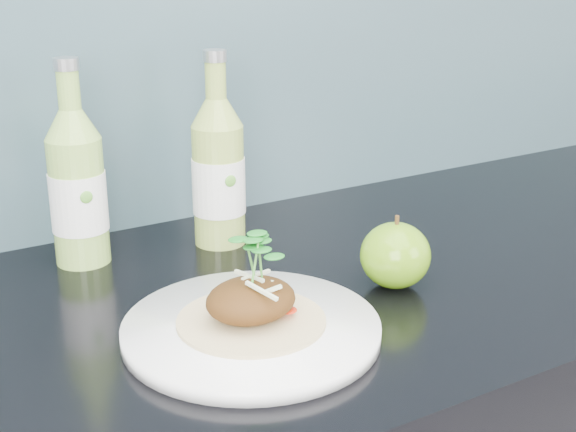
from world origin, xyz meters
name	(u,v)px	position (x,y,z in m)	size (l,w,h in m)	color
dinner_plate	(251,329)	(-0.05, 1.61, 0.91)	(0.33, 0.33, 0.02)	white
pork_taco	(251,297)	(-0.05, 1.61, 0.94)	(0.16, 0.16, 0.10)	tan
green_apple	(395,255)	(0.16, 1.63, 0.94)	(0.09, 0.09, 0.09)	#4F890E
cider_bottle_left	(78,188)	(-0.14, 1.89, 1.00)	(0.09, 0.09, 0.26)	#8DBA4D
cider_bottle_right	(218,173)	(0.04, 1.86, 1.00)	(0.08, 0.08, 0.26)	#95B049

